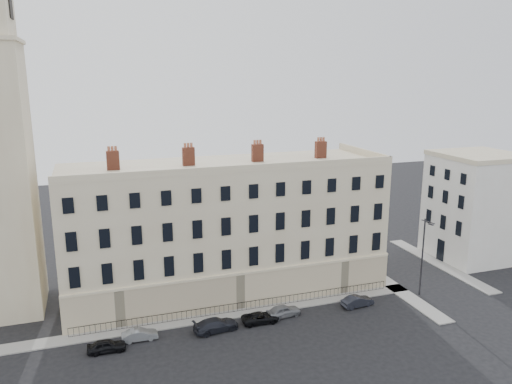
% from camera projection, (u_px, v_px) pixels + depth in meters
% --- Properties ---
extents(ground, '(160.00, 160.00, 0.00)m').
position_uv_depth(ground, '(314.00, 326.00, 50.36)').
color(ground, black).
rests_on(ground, ground).
extents(terrace, '(36.22, 12.22, 17.00)m').
position_uv_depth(terrace, '(225.00, 227.00, 57.81)').
color(terrace, beige).
rests_on(terrace, ground).
extents(adjacent_building, '(10.00, 10.00, 14.00)m').
position_uv_depth(adjacent_building, '(475.00, 208.00, 67.96)').
color(adjacent_building, white).
rests_on(adjacent_building, ground).
extents(pavement_terrace, '(48.00, 2.00, 0.12)m').
position_uv_depth(pavement_terrace, '(206.00, 318.00, 51.83)').
color(pavement_terrace, gray).
rests_on(pavement_terrace, ground).
extents(pavement_east_return, '(2.00, 24.00, 0.12)m').
position_uv_depth(pavement_east_return, '(382.00, 279.00, 61.78)').
color(pavement_east_return, gray).
rests_on(pavement_east_return, ground).
extents(pavement_adjacent, '(2.00, 20.00, 0.12)m').
position_uv_depth(pavement_adjacent, '(439.00, 264.00, 66.75)').
color(pavement_adjacent, gray).
rests_on(pavement_adjacent, ground).
extents(railings, '(35.00, 0.04, 0.96)m').
position_uv_depth(railings, '(242.00, 307.00, 53.34)').
color(railings, black).
rests_on(railings, ground).
extents(car_a, '(3.51, 1.49, 1.18)m').
position_uv_depth(car_a, '(107.00, 346.00, 45.53)').
color(car_a, black).
rests_on(car_a, ground).
extents(car_b, '(3.39, 1.23, 1.11)m').
position_uv_depth(car_b, '(140.00, 335.00, 47.55)').
color(car_b, slate).
rests_on(car_b, ground).
extents(car_c, '(4.72, 2.39, 1.31)m').
position_uv_depth(car_c, '(216.00, 325.00, 49.24)').
color(car_c, black).
rests_on(car_c, ground).
extents(car_d, '(3.91, 1.86, 1.08)m').
position_uv_depth(car_d, '(260.00, 318.00, 50.95)').
color(car_d, black).
rests_on(car_d, ground).
extents(car_e, '(3.86, 1.90, 1.27)m').
position_uv_depth(car_e, '(284.00, 311.00, 52.19)').
color(car_e, slate).
rests_on(car_e, ground).
extents(car_f, '(3.79, 1.66, 1.21)m').
position_uv_depth(car_f, '(357.00, 301.00, 54.49)').
color(car_f, '#1F212A').
rests_on(car_f, ground).
extents(streetlamp, '(0.66, 1.94, 9.11)m').
position_uv_depth(streetlamp, '(423.00, 254.00, 56.25)').
color(streetlamp, '#2E2D32').
rests_on(streetlamp, ground).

